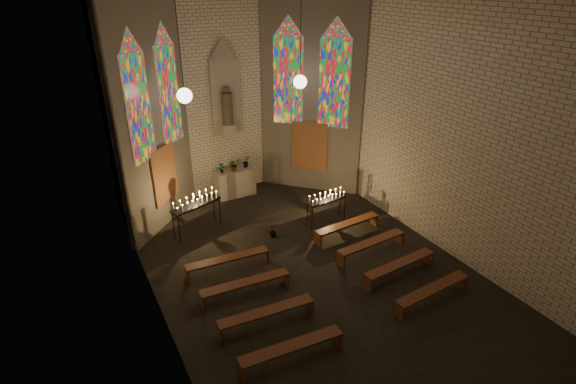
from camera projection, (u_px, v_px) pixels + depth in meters
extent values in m
plane|color=black|center=(312.00, 273.00, 12.21)|extent=(12.00, 12.00, 0.00)
cube|color=beige|center=(224.00, 97.00, 15.40)|extent=(8.00, 0.02, 7.00)
cube|color=beige|center=(554.00, 298.00, 5.93)|extent=(8.00, 0.02, 7.00)
cube|color=beige|center=(145.00, 187.00, 8.96)|extent=(0.02, 12.00, 7.00)
cube|color=beige|center=(440.00, 128.00, 12.37)|extent=(0.02, 12.00, 7.00)
cube|color=beige|center=(152.00, 118.00, 13.24)|extent=(2.72, 2.72, 7.00)
cube|color=beige|center=(312.00, 96.00, 15.59)|extent=(2.72, 2.72, 7.00)
cube|color=#4C3F8C|center=(139.00, 109.00, 12.29)|extent=(0.78, 0.78, 3.00)
cube|color=#4C3F8C|center=(169.00, 95.00, 13.68)|extent=(0.78, 0.78, 3.00)
cube|color=#4C3F8C|center=(288.00, 81.00, 15.44)|extent=(0.78, 0.78, 3.00)
cube|color=#4C3F8C|center=(334.00, 84.00, 15.02)|extent=(0.78, 0.78, 3.00)
cube|color=brown|center=(165.00, 174.00, 13.99)|extent=(0.95, 0.95, 1.80)
cube|color=brown|center=(310.00, 146.00, 16.24)|extent=(0.95, 0.95, 1.80)
cube|color=gray|center=(225.00, 98.00, 15.34)|extent=(1.00, 0.12, 2.60)
cone|color=gray|center=(222.00, 48.00, 14.61)|extent=(1.00, 1.00, 0.80)
cube|color=#B0A18F|center=(229.00, 130.00, 15.72)|extent=(0.45, 0.30, 0.40)
cylinder|color=#4F4736|center=(227.00, 109.00, 15.38)|extent=(0.36, 0.36, 1.10)
sphere|color=#4F4736|center=(226.00, 90.00, 15.10)|extent=(0.26, 0.26, 0.26)
sphere|color=white|center=(184.00, 96.00, 12.78)|extent=(0.44, 0.44, 0.44)
cylinder|color=black|center=(179.00, 45.00, 12.17)|extent=(0.02, 0.02, 2.80)
sphere|color=white|center=(300.00, 82.00, 14.41)|extent=(0.44, 0.44, 0.44)
cylinder|color=black|center=(301.00, 36.00, 13.79)|extent=(0.02, 0.02, 2.80)
cube|color=#B0A18F|center=(235.00, 182.00, 16.29)|extent=(1.40, 0.60, 1.00)
imported|color=#4C723F|center=(222.00, 168.00, 15.73)|extent=(0.21, 0.15, 0.38)
imported|color=#4C723F|center=(234.00, 165.00, 15.93)|extent=(0.47, 0.43, 0.43)
imported|color=#4C723F|center=(246.00, 162.00, 16.20)|extent=(0.28, 0.25, 0.44)
imported|color=#4C723F|center=(273.00, 231.00, 13.82)|extent=(0.24, 0.24, 0.39)
cube|color=black|center=(196.00, 205.00, 13.77)|extent=(1.68, 0.88, 0.05)
cylinder|color=black|center=(179.00, 230.00, 13.39)|extent=(0.03, 0.03, 0.92)
cylinder|color=black|center=(220.00, 212.00, 14.39)|extent=(0.03, 0.03, 0.92)
cylinder|color=black|center=(174.00, 226.00, 13.58)|extent=(0.03, 0.03, 0.92)
cylinder|color=black|center=(214.00, 208.00, 14.58)|extent=(0.03, 0.03, 0.92)
cube|color=black|center=(327.00, 200.00, 14.34)|extent=(1.43, 0.44, 0.04)
cylinder|color=black|center=(312.00, 219.00, 14.10)|extent=(0.03, 0.03, 0.79)
cylinder|color=black|center=(345.00, 208.00, 14.75)|extent=(0.03, 0.03, 0.79)
cylinder|color=black|center=(307.00, 215.00, 14.30)|extent=(0.03, 0.03, 0.79)
cylinder|color=black|center=(340.00, 205.00, 14.95)|extent=(0.03, 0.03, 0.79)
cube|color=#542B18|center=(228.00, 258.00, 12.12)|extent=(2.30, 0.48, 0.05)
cube|color=#542B18|center=(187.00, 275.00, 11.80)|extent=(0.08, 0.32, 0.41)
cube|color=#542B18|center=(266.00, 255.00, 12.63)|extent=(0.08, 0.32, 0.41)
cube|color=#542B18|center=(348.00, 223.00, 13.81)|extent=(2.30, 0.48, 0.05)
cube|color=#542B18|center=(318.00, 239.00, 13.36)|extent=(0.08, 0.32, 0.41)
cube|color=#542B18|center=(374.00, 220.00, 14.43)|extent=(0.08, 0.32, 0.41)
cube|color=#542B18|center=(245.00, 283.00, 11.18)|extent=(2.30, 0.48, 0.05)
cube|color=#542B18|center=(202.00, 301.00, 10.85)|extent=(0.08, 0.32, 0.41)
cube|color=#542B18|center=(286.00, 278.00, 11.68)|extent=(0.08, 0.32, 0.41)
cube|color=#542B18|center=(372.00, 242.00, 12.86)|extent=(2.30, 0.48, 0.05)
cube|color=#542B18|center=(341.00, 260.00, 12.42)|extent=(0.08, 0.32, 0.41)
cube|color=#542B18|center=(399.00, 237.00, 13.49)|extent=(0.08, 0.32, 0.41)
cube|color=#542B18|center=(266.00, 311.00, 10.23)|extent=(2.30, 0.48, 0.05)
cube|color=#542B18|center=(220.00, 333.00, 9.90)|extent=(0.08, 0.32, 0.41)
cube|color=#542B18|center=(310.00, 305.00, 10.73)|extent=(0.08, 0.32, 0.41)
cube|color=#542B18|center=(400.00, 263.00, 11.91)|extent=(2.30, 0.48, 0.05)
cube|color=#542B18|center=(368.00, 284.00, 11.47)|extent=(0.08, 0.32, 0.41)
cube|color=#542B18|center=(428.00, 257.00, 12.54)|extent=(0.08, 0.32, 0.41)
cube|color=#542B18|center=(292.00, 346.00, 9.28)|extent=(2.30, 0.48, 0.05)
cube|color=#542B18|center=(241.00, 371.00, 8.96)|extent=(0.08, 0.32, 0.41)
cube|color=#542B18|center=(338.00, 337.00, 9.78)|extent=(0.08, 0.32, 0.41)
cube|color=#542B18|center=(433.00, 289.00, 10.96)|extent=(2.30, 0.48, 0.05)
cube|color=#542B18|center=(399.00, 312.00, 10.52)|extent=(0.08, 0.32, 0.41)
cube|color=#542B18|center=(462.00, 280.00, 11.59)|extent=(0.08, 0.32, 0.41)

